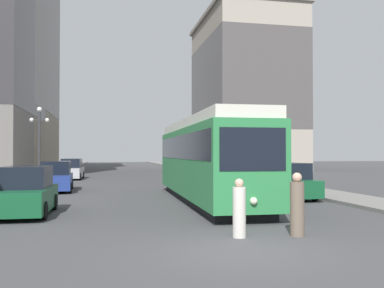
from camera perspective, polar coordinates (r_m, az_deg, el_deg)
The scene contains 13 objects.
ground_plane at distance 10.45m, azimuth 6.28°, elevation -14.04°, with size 200.00×200.00×0.00m, color #424244.
sidewalk_left at distance 50.07m, azimuth -17.97°, elevation -3.72°, with size 2.82×120.00×0.15m, color gray.
sidewalk_right at distance 51.14m, azimuth 1.87°, elevation -3.72°, with size 2.82×120.00×0.15m, color gray.
streetcar at distance 20.55m, azimuth 1.87°, elevation -1.82°, with size 2.88×14.28×3.89m.
transit_bus at distance 33.70m, azimuth 3.04°, elevation -1.84°, with size 2.69×12.18×3.45m.
parked_car_left_near at distance 27.29m, azimuth -17.64°, elevation -4.25°, with size 2.03×4.69×1.82m.
parked_car_left_mid at distance 39.33m, azimuth -15.75°, elevation -3.31°, with size 2.03×4.71×1.82m.
parked_car_right_far at distance 22.52m, azimuth 12.42°, elevation -4.94°, with size 1.97×4.60×1.82m.
parked_car_left_far at distance 17.25m, azimuth -21.25°, elevation -6.04°, with size 1.95×4.34×1.82m.
pedestrian_crossing_near at distance 12.44m, azimuth 13.85°, elevation -8.08°, with size 0.40×0.40×1.77m.
pedestrian_crossing_far at distance 11.96m, azimuth 6.32°, elevation -8.74°, with size 0.36×0.36×1.62m.
lamp_post_left_far at distance 33.70m, azimuth -19.69°, elevation 1.41°, with size 1.41×0.36×5.60m.
building_right_corner at distance 59.92m, azimuth 7.01°, elevation 7.01°, with size 11.86×18.40×21.14m.
Camera 1 is at (-3.11, -9.70, 2.32)m, focal length 39.99 mm.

